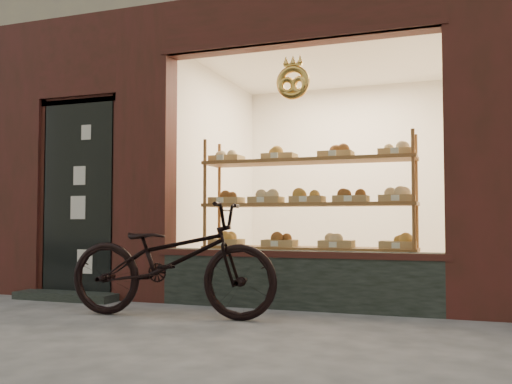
% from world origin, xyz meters
% --- Properties ---
extents(ground, '(90.00, 90.00, 0.00)m').
position_xyz_m(ground, '(0.00, 0.00, 0.00)').
color(ground, '#4A4A4A').
extents(display_shelf, '(2.20, 0.45, 1.70)m').
position_xyz_m(display_shelf, '(0.45, 2.55, 0.87)').
color(display_shelf, brown).
rests_on(display_shelf, ground).
extents(bicycle, '(1.94, 0.82, 0.99)m').
position_xyz_m(bicycle, '(-0.45, 1.30, 0.50)').
color(bicycle, black).
rests_on(bicycle, ground).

